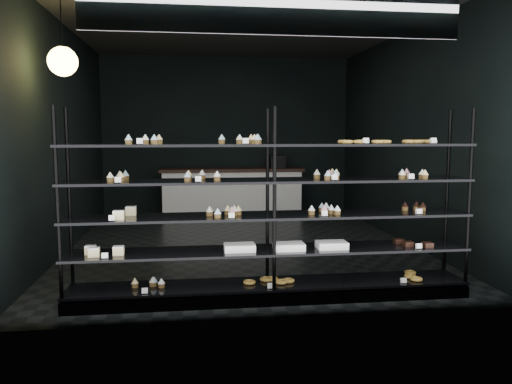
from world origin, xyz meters
The scene contains 5 objects.
room centered at (0.00, 0.00, 1.60)m, with size 5.01×6.01×3.20m.
display_shelf centered at (0.01, -2.45, 0.63)m, with size 4.00×0.50×1.91m.
signage centered at (0.00, -2.93, 2.75)m, with size 3.30×0.05×0.50m.
pendant_lamp centered at (-2.13, -1.43, 2.45)m, with size 0.32×0.32×0.89m.
service_counter centered at (0.06, 2.50, 0.50)m, with size 2.79×0.65×1.23m.
Camera 1 is at (-0.74, -7.28, 1.66)m, focal length 35.00 mm.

